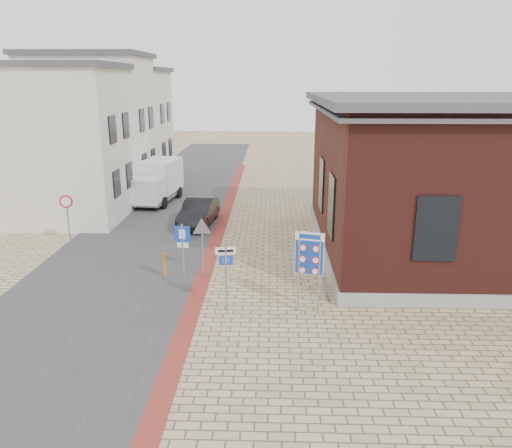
% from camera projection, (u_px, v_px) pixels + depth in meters
% --- Properties ---
extents(ground, '(120.00, 120.00, 0.00)m').
position_uv_depth(ground, '(251.00, 318.00, 16.17)').
color(ground, tan).
rests_on(ground, ground).
extents(road_strip, '(7.00, 60.00, 0.02)m').
position_uv_depth(road_strip, '(172.00, 205.00, 30.73)').
color(road_strip, '#38383A').
rests_on(road_strip, ground).
extents(curb_strip, '(0.60, 40.00, 0.02)m').
position_uv_depth(curb_strip, '(220.00, 229.00, 25.83)').
color(curb_strip, maroon).
rests_on(curb_strip, ground).
extents(brick_building, '(13.00, 13.00, 6.80)m').
position_uv_depth(brick_building, '(464.00, 174.00, 21.65)').
color(brick_building, gray).
rests_on(brick_building, ground).
extents(townhouse_near, '(7.40, 6.40, 8.30)m').
position_uv_depth(townhouse_near, '(56.00, 143.00, 26.85)').
color(townhouse_near, silver).
rests_on(townhouse_near, ground).
extents(townhouse_mid, '(7.40, 6.40, 9.10)m').
position_uv_depth(townhouse_mid, '(93.00, 125.00, 32.49)').
color(townhouse_mid, silver).
rests_on(townhouse_mid, ground).
extents(townhouse_far, '(7.40, 6.40, 8.30)m').
position_uv_depth(townhouse_far, '(121.00, 124.00, 38.36)').
color(townhouse_far, silver).
rests_on(townhouse_far, ground).
extents(bike_rack, '(0.08, 1.80, 0.60)m').
position_uv_depth(bike_rack, '(326.00, 285.00, 18.13)').
color(bike_rack, slate).
rests_on(bike_rack, ground).
extents(sedan, '(1.88, 4.32, 1.38)m').
position_uv_depth(sedan, '(199.00, 212.00, 26.47)').
color(sedan, black).
rests_on(sedan, ground).
extents(box_truck, '(2.59, 5.13, 2.57)m').
position_uv_depth(box_truck, '(157.00, 181.00, 31.11)').
color(box_truck, slate).
rests_on(box_truck, ground).
extents(border_sign, '(0.93, 0.29, 2.79)m').
position_uv_depth(border_sign, '(309.00, 255.00, 16.04)').
color(border_sign, gray).
rests_on(border_sign, ground).
extents(essen_sign, '(0.67, 0.14, 2.48)m').
position_uv_depth(essen_sign, '(226.00, 267.00, 16.03)').
color(essen_sign, gray).
rests_on(essen_sign, ground).
extents(parking_sign, '(0.57, 0.11, 2.58)m').
position_uv_depth(parking_sign, '(183.00, 246.00, 17.67)').
color(parking_sign, gray).
rests_on(parking_sign, ground).
extents(yield_sign, '(0.83, 0.11, 2.34)m').
position_uv_depth(yield_sign, '(202.00, 233.00, 19.09)').
color(yield_sign, gray).
rests_on(yield_sign, ground).
extents(speed_sign, '(0.59, 0.12, 2.51)m').
position_uv_depth(speed_sign, '(67.00, 213.00, 22.35)').
color(speed_sign, gray).
rests_on(speed_sign, ground).
extents(bollard, '(0.11, 0.11, 0.99)m').
position_uv_depth(bollard, '(165.00, 265.00, 19.47)').
color(bollard, orange).
rests_on(bollard, ground).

